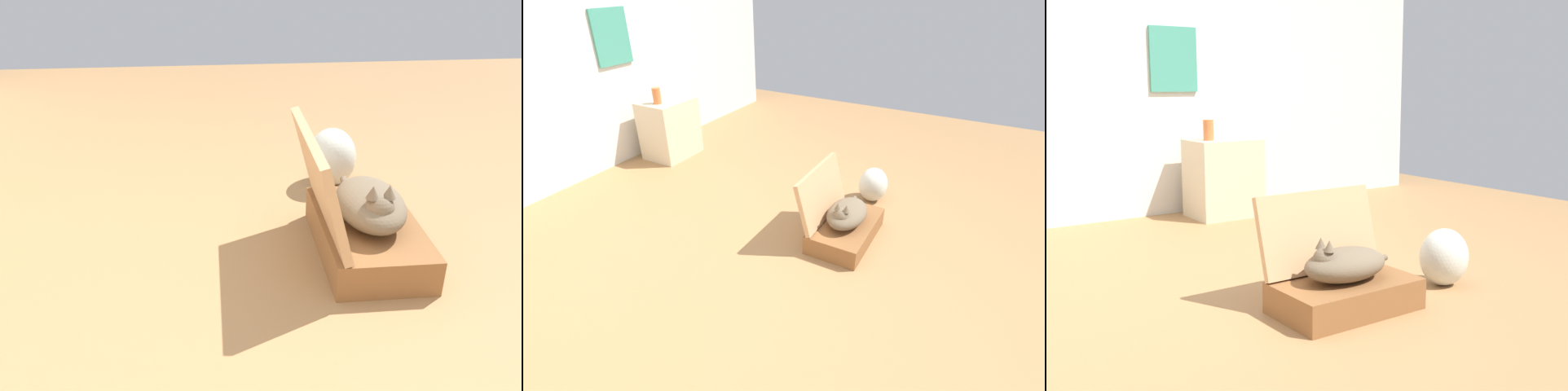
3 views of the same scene
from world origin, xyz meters
The scene contains 5 objects.
ground_plane centered at (0.00, 0.00, 0.00)m, with size 7.68×7.68×0.00m, color #9E7247.
suitcase_base centered at (0.32, -0.48, 0.08)m, with size 0.68×0.41×0.15m, color brown.
suitcase_lid centered at (0.32, -0.26, 0.35)m, with size 0.68×0.41×0.04m, color tan.
cat centered at (0.31, -0.48, 0.24)m, with size 0.52×0.28×0.22m.
plastic_bag_white centered at (1.01, -0.47, 0.16)m, with size 0.28×0.25×0.31m, color silver.
Camera 1 is at (-1.60, 0.16, 1.27)m, focal length 36.88 mm.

